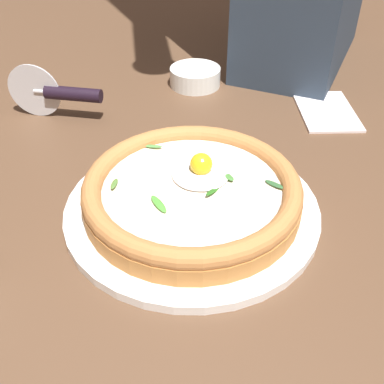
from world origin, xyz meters
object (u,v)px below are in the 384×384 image
Objects in this scene: side_bowl at (195,77)px; folded_napkin at (327,110)px; pizza at (192,191)px; pizza_cutter at (59,93)px.

side_bowl is 0.66× the size of folded_napkin.
side_bowl is at bearing 28.25° from pizza.
pizza is 1.72× the size of pizza_cutter.
pizza is at bearing -151.75° from side_bowl.
pizza_cutter is at bearing 70.54° from pizza.
pizza reaches higher than folded_napkin.
folded_napkin is (0.23, -0.38, -0.04)m from pizza_cutter.
pizza is 2.83× the size of side_bowl.
pizza_cutter is (-0.21, 0.13, 0.03)m from side_bowl.
pizza_cutter is (0.11, 0.30, 0.01)m from pizza.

